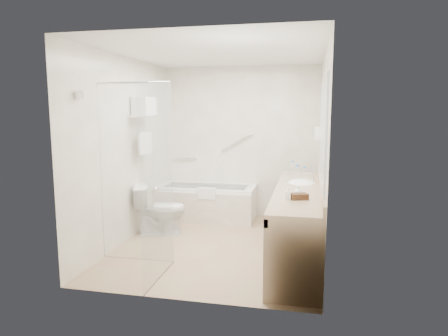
% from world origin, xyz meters
% --- Properties ---
extents(floor, '(3.20, 3.20, 0.00)m').
position_xyz_m(floor, '(0.00, 0.00, 0.00)').
color(floor, tan).
rests_on(floor, ground).
extents(ceiling, '(2.60, 3.20, 0.10)m').
position_xyz_m(ceiling, '(0.00, 0.00, 2.50)').
color(ceiling, silver).
rests_on(ceiling, wall_back).
extents(wall_back, '(2.60, 0.10, 2.50)m').
position_xyz_m(wall_back, '(0.00, 1.60, 1.25)').
color(wall_back, white).
rests_on(wall_back, ground).
extents(wall_front, '(2.60, 0.10, 2.50)m').
position_xyz_m(wall_front, '(0.00, -1.60, 1.25)').
color(wall_front, white).
rests_on(wall_front, ground).
extents(wall_left, '(0.10, 3.20, 2.50)m').
position_xyz_m(wall_left, '(-1.30, 0.00, 1.25)').
color(wall_left, white).
rests_on(wall_left, ground).
extents(wall_right, '(0.10, 3.20, 2.50)m').
position_xyz_m(wall_right, '(1.30, 0.00, 1.25)').
color(wall_right, white).
rests_on(wall_right, ground).
extents(bathtub, '(1.60, 0.73, 0.59)m').
position_xyz_m(bathtub, '(-0.50, 1.24, 0.28)').
color(bathtub, white).
rests_on(bathtub, floor).
extents(grab_bar_short, '(0.40, 0.03, 0.03)m').
position_xyz_m(grab_bar_short, '(-0.95, 1.56, 0.95)').
color(grab_bar_short, silver).
rests_on(grab_bar_short, wall_back).
extents(grab_bar_long, '(0.53, 0.03, 0.33)m').
position_xyz_m(grab_bar_long, '(-0.05, 1.56, 1.25)').
color(grab_bar_long, silver).
rests_on(grab_bar_long, wall_back).
extents(shower_enclosure, '(0.96, 0.91, 2.11)m').
position_xyz_m(shower_enclosure, '(-0.63, -0.93, 1.07)').
color(shower_enclosure, silver).
rests_on(shower_enclosure, floor).
extents(towel_shelf, '(0.24, 0.55, 0.81)m').
position_xyz_m(towel_shelf, '(-1.17, 0.35, 1.75)').
color(towel_shelf, silver).
rests_on(towel_shelf, wall_left).
extents(vanity_counter, '(0.55, 2.70, 0.95)m').
position_xyz_m(vanity_counter, '(1.02, -0.15, 0.64)').
color(vanity_counter, tan).
rests_on(vanity_counter, floor).
extents(sink, '(0.40, 0.52, 0.14)m').
position_xyz_m(sink, '(1.05, 0.25, 0.82)').
color(sink, white).
rests_on(sink, vanity_counter).
extents(faucet, '(0.03, 0.03, 0.14)m').
position_xyz_m(faucet, '(1.20, 0.25, 0.93)').
color(faucet, silver).
rests_on(faucet, vanity_counter).
extents(mirror, '(0.02, 2.00, 1.20)m').
position_xyz_m(mirror, '(1.29, -0.15, 1.55)').
color(mirror, '#ACB1B8').
rests_on(mirror, wall_right).
extents(hairdryer_unit, '(0.08, 0.10, 0.18)m').
position_xyz_m(hairdryer_unit, '(1.25, 1.05, 1.45)').
color(hairdryer_unit, white).
rests_on(hairdryer_unit, wall_right).
extents(toilet, '(0.82, 0.62, 0.71)m').
position_xyz_m(toilet, '(-0.95, 0.31, 0.36)').
color(toilet, white).
rests_on(toilet, floor).
extents(amenity_basket, '(0.21, 0.18, 0.06)m').
position_xyz_m(amenity_basket, '(1.04, -0.77, 0.88)').
color(amenity_basket, '#442C18').
rests_on(amenity_basket, vanity_counter).
extents(soap_bottle_a, '(0.07, 0.14, 0.06)m').
position_xyz_m(soap_bottle_a, '(0.93, -0.81, 0.88)').
color(soap_bottle_a, white).
rests_on(soap_bottle_a, vanity_counter).
extents(soap_bottle_b, '(0.13, 0.14, 0.09)m').
position_xyz_m(soap_bottle_b, '(1.04, -0.60, 0.89)').
color(soap_bottle_b, white).
rests_on(soap_bottle_b, vanity_counter).
extents(water_bottle_left, '(0.07, 0.07, 0.22)m').
position_xyz_m(water_bottle_left, '(0.99, 0.37, 0.95)').
color(water_bottle_left, silver).
rests_on(water_bottle_left, vanity_counter).
extents(water_bottle_mid, '(0.06, 0.06, 0.19)m').
position_xyz_m(water_bottle_mid, '(1.09, 0.45, 0.93)').
color(water_bottle_mid, silver).
rests_on(water_bottle_mid, vanity_counter).
extents(water_bottle_right, '(0.05, 0.05, 0.18)m').
position_xyz_m(water_bottle_right, '(0.91, 1.10, 0.93)').
color(water_bottle_right, silver).
rests_on(water_bottle_right, vanity_counter).
extents(drinking_glass_near, '(0.08, 0.08, 0.08)m').
position_xyz_m(drinking_glass_near, '(0.84, 0.23, 0.89)').
color(drinking_glass_near, silver).
rests_on(drinking_glass_near, vanity_counter).
extents(drinking_glass_far, '(0.07, 0.07, 0.09)m').
position_xyz_m(drinking_glass_far, '(0.87, 0.81, 0.89)').
color(drinking_glass_far, silver).
rests_on(drinking_glass_far, vanity_counter).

